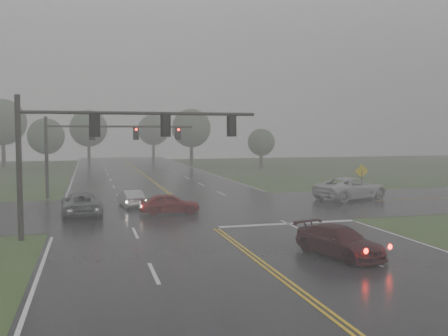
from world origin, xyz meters
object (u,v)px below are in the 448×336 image
object	(u,v)px
signal_gantry_far	(94,141)
car_grey	(81,215)
sedan_silver	(131,207)
signal_gantry_near	(97,139)
sedan_maroon	(339,256)
pickup_white	(351,199)
sedan_red	(170,214)

from	to	relation	value
signal_gantry_far	car_grey	bearing A→B (deg)	-96.13
sedan_silver	signal_gantry_near	distance (m)	11.58
sedan_maroon	signal_gantry_near	size ratio (longest dim) A/B	0.36
pickup_white	signal_gantry_near	bearing A→B (deg)	97.79
sedan_red	sedan_silver	bearing A→B (deg)	34.39
sedan_maroon	sedan_silver	bearing A→B (deg)	96.75
sedan_red	car_grey	size ratio (longest dim) A/B	0.75
sedan_silver	car_grey	distance (m)	4.48
sedan_maroon	sedan_red	distance (m)	14.42
pickup_white	signal_gantry_far	bearing A→B (deg)	53.22
sedan_silver	sedan_red	bearing A→B (deg)	112.34
sedan_maroon	sedan_silver	xyz separation A→B (m)	(-7.61, 17.30, 0.00)
sedan_maroon	sedan_red	xyz separation A→B (m)	(-5.36, 13.39, 0.00)
sedan_red	sedan_silver	world-z (taller)	sedan_red
sedan_red	signal_gantry_near	distance (m)	9.31
sedan_red	sedan_maroon	bearing A→B (deg)	-153.72
sedan_silver	car_grey	size ratio (longest dim) A/B	0.71
sedan_silver	car_grey	world-z (taller)	car_grey
signal_gantry_near	signal_gantry_far	size ratio (longest dim) A/B	1.01
sedan_red	pickup_white	distance (m)	15.74
sedan_silver	signal_gantry_far	size ratio (longest dim) A/B	0.31
sedan_red	signal_gantry_far	size ratio (longest dim) A/B	0.33
sedan_maroon	sedan_silver	distance (m)	18.90
sedan_red	signal_gantry_far	bearing A→B (deg)	28.96
pickup_white	sedan_silver	bearing A→B (deg)	70.63
sedan_red	pickup_white	bearing A→B (deg)	-73.11
car_grey	signal_gantry_far	xyz separation A→B (m)	(1.00, 9.28, 4.75)
sedan_red	signal_gantry_far	xyz separation A→B (m)	(-4.72, 10.35, 4.75)
sedan_red	signal_gantry_near	world-z (taller)	signal_gantry_near
sedan_red	sedan_silver	xyz separation A→B (m)	(-2.25, 3.91, 0.00)
sedan_maroon	signal_gantry_far	xyz separation A→B (m)	(-10.07, 23.74, 4.75)
car_grey	signal_gantry_far	bearing A→B (deg)	-100.11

